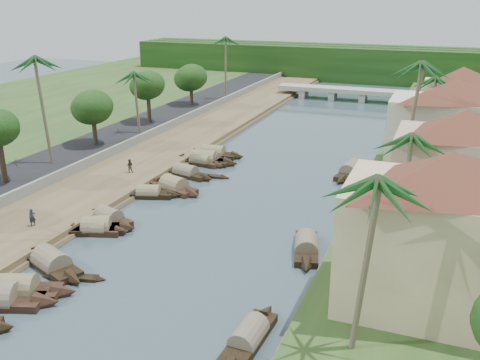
% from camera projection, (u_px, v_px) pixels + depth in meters
% --- Properties ---
extents(ground, '(220.00, 220.00, 0.00)m').
position_uv_depth(ground, '(183.00, 258.00, 42.89)').
color(ground, '#394D56').
rests_on(ground, ground).
extents(left_bank, '(10.00, 180.00, 0.80)m').
position_uv_depth(left_bank, '(141.00, 163.00, 65.82)').
color(left_bank, brown).
rests_on(left_bank, ground).
extents(right_bank, '(16.00, 180.00, 1.20)m').
position_uv_depth(right_bank, '(442.00, 198.00, 53.83)').
color(right_bank, '#28451B').
rests_on(right_bank, ground).
extents(road, '(8.00, 180.00, 1.40)m').
position_uv_depth(road, '(83.00, 153.00, 68.62)').
color(road, black).
rests_on(road, ground).
extents(retaining_wall, '(0.40, 180.00, 1.10)m').
position_uv_depth(retaining_wall, '(111.00, 152.00, 66.94)').
color(retaining_wall, slate).
rests_on(retaining_wall, left_bank).
extents(treeline, '(120.00, 14.00, 8.00)m').
position_uv_depth(treeline, '(370.00, 64.00, 129.60)').
color(treeline, black).
rests_on(treeline, ground).
extents(bridge, '(28.00, 4.00, 2.40)m').
position_uv_depth(bridge, '(348.00, 92.00, 105.71)').
color(bridge, '#99988F').
rests_on(bridge, ground).
extents(building_near, '(14.85, 14.85, 10.20)m').
position_uv_depth(building_near, '(444.00, 231.00, 32.56)').
color(building_near, beige).
rests_on(building_near, right_bank).
extents(building_mid, '(14.11, 14.11, 9.70)m').
position_uv_depth(building_mid, '(460.00, 164.00, 46.38)').
color(building_mid, '#C6A68C').
rests_on(building_mid, right_bank).
extents(building_far, '(15.59, 15.59, 10.20)m').
position_uv_depth(building_far, '(450.00, 125.00, 58.96)').
color(building_far, beige).
rests_on(building_far, right_bank).
extents(building_distant, '(12.62, 12.62, 9.20)m').
position_uv_depth(building_distant, '(459.00, 99.00, 76.40)').
color(building_distant, beige).
rests_on(building_distant, right_bank).
extents(sampan_2, '(9.09, 4.83, 2.36)m').
position_uv_depth(sampan_2, '(14.00, 290.00, 37.46)').
color(sampan_2, black).
rests_on(sampan_2, ground).
extents(sampan_3, '(8.68, 5.02, 2.32)m').
position_uv_depth(sampan_3, '(52.00, 263.00, 41.18)').
color(sampan_3, black).
rests_on(sampan_3, ground).
extents(sampan_4, '(6.42, 3.10, 1.85)m').
position_uv_depth(sampan_4, '(95.00, 230.00, 47.13)').
color(sampan_4, black).
rests_on(sampan_4, ground).
extents(sampan_5, '(6.95, 4.44, 2.20)m').
position_uv_depth(sampan_5, '(97.00, 228.00, 47.36)').
color(sampan_5, black).
rests_on(sampan_5, ground).
extents(sampan_6, '(7.11, 3.66, 2.10)m').
position_uv_depth(sampan_6, '(109.00, 219.00, 49.41)').
color(sampan_6, black).
rests_on(sampan_6, ground).
extents(sampan_7, '(6.96, 3.42, 1.88)m').
position_uv_depth(sampan_7, '(149.00, 194.00, 55.57)').
color(sampan_7, black).
rests_on(sampan_7, ground).
extents(sampan_8, '(7.97, 4.43, 2.39)m').
position_uv_depth(sampan_8, '(174.00, 187.00, 57.45)').
color(sampan_8, black).
rests_on(sampan_8, ground).
extents(sampan_9, '(8.00, 3.15, 2.02)m').
position_uv_depth(sampan_9, '(186.00, 173.00, 61.99)').
color(sampan_9, black).
rests_on(sampan_9, ground).
extents(sampan_10, '(6.66, 2.38, 1.86)m').
position_uv_depth(sampan_10, '(202.00, 162.00, 66.06)').
color(sampan_10, black).
rests_on(sampan_10, ground).
extents(sampan_11, '(9.23, 2.81, 2.56)m').
position_uv_depth(sampan_11, '(203.00, 160.00, 66.60)').
color(sampan_11, black).
rests_on(sampan_11, ground).
extents(sampan_12, '(7.41, 1.71, 1.81)m').
position_uv_depth(sampan_12, '(209.00, 159.00, 67.22)').
color(sampan_12, black).
rests_on(sampan_12, ground).
extents(sampan_13, '(8.70, 2.61, 2.33)m').
position_uv_depth(sampan_13, '(213.00, 154.00, 69.32)').
color(sampan_13, black).
rests_on(sampan_13, ground).
extents(sampan_14, '(1.93, 8.17, 2.00)m').
position_uv_depth(sampan_14, '(249.00, 338.00, 32.30)').
color(sampan_14, black).
rests_on(sampan_14, ground).
extents(sampan_15, '(3.66, 8.36, 2.20)m').
position_uv_depth(sampan_15, '(306.00, 247.00, 43.82)').
color(sampan_15, black).
rests_on(sampan_15, ground).
extents(sampan_16, '(3.16, 9.65, 2.30)m').
position_uv_depth(sampan_16, '(351.00, 171.00, 62.64)').
color(sampan_16, black).
rests_on(sampan_16, ground).
extents(canoe_1, '(5.14, 2.09, 0.82)m').
position_uv_depth(canoe_1, '(74.00, 278.00, 39.74)').
color(canoe_1, black).
rests_on(canoe_1, ground).
extents(canoe_2, '(5.97, 1.36, 0.86)m').
position_uv_depth(canoe_2, '(206.00, 176.00, 61.93)').
color(canoe_2, black).
rests_on(canoe_2, ground).
extents(palm_0, '(3.20, 3.20, 11.63)m').
position_uv_depth(palm_0, '(368.00, 184.00, 26.87)').
color(palm_0, brown).
rests_on(palm_0, ground).
extents(palm_1, '(3.20, 3.20, 10.01)m').
position_uv_depth(palm_1, '(411.00, 139.00, 41.33)').
color(palm_1, brown).
rests_on(palm_1, ground).
extents(palm_2, '(3.20, 3.20, 14.02)m').
position_uv_depth(palm_2, '(415.00, 67.00, 52.01)').
color(palm_2, brown).
rests_on(palm_2, ground).
extents(palm_3, '(3.20, 3.20, 10.25)m').
position_uv_depth(palm_3, '(430.00, 80.00, 68.11)').
color(palm_3, brown).
rests_on(palm_3, ground).
extents(palm_5, '(3.20, 3.20, 13.55)m').
position_uv_depth(palm_5, '(39.00, 61.00, 58.55)').
color(palm_5, brown).
rests_on(palm_5, ground).
extents(palm_6, '(3.20, 3.20, 9.85)m').
position_uv_depth(palm_6, '(136.00, 75.00, 73.39)').
color(palm_6, brown).
rests_on(palm_6, ground).
extents(palm_7, '(3.20, 3.20, 10.49)m').
position_uv_depth(palm_7, '(421.00, 63.00, 81.91)').
color(palm_7, brown).
rests_on(palm_7, ground).
extents(palm_8, '(3.20, 3.20, 12.61)m').
position_uv_depth(palm_8, '(225.00, 40.00, 97.02)').
color(palm_8, brown).
rests_on(palm_8, ground).
extents(tree_3, '(5.11, 5.11, 6.99)m').
position_uv_depth(tree_3, '(93.00, 108.00, 68.53)').
color(tree_3, '#403125').
rests_on(tree_3, ground).
extents(tree_4, '(4.98, 4.98, 7.65)m').
position_uv_depth(tree_4, '(148.00, 86.00, 80.51)').
color(tree_4, '#403125').
rests_on(tree_4, ground).
extents(tree_5, '(5.40, 5.40, 6.91)m').
position_uv_depth(tree_5, '(191.00, 78.00, 93.77)').
color(tree_5, '#403125').
rests_on(tree_5, ground).
extents(person_near, '(0.64, 0.69, 1.59)m').
position_uv_depth(person_near, '(32.00, 217.00, 46.67)').
color(person_near, '#23232A').
rests_on(person_near, left_bank).
extents(person_far, '(0.94, 0.85, 1.57)m').
position_uv_depth(person_far, '(130.00, 166.00, 60.73)').
color(person_far, '#2D271F').
rests_on(person_far, left_bank).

